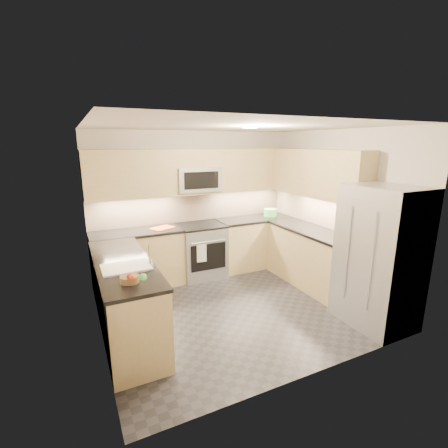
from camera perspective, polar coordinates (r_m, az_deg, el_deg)
floor at (r=4.84m, az=1.86°, el=-14.27°), size 3.60×3.20×0.00m
ceiling at (r=4.27m, az=2.13°, el=16.81°), size 3.60×3.20×0.02m
wall_back at (r=5.82m, az=-5.37°, el=3.63°), size 3.60×0.02×2.50m
wall_front at (r=3.12m, az=15.85°, el=-6.01°), size 3.60×0.02×2.50m
wall_left at (r=3.91m, az=-22.07°, el=-2.45°), size 0.02×3.20×2.50m
wall_right at (r=5.44m, az=19.03°, el=2.21°), size 0.02×3.20×2.50m
base_cab_back_left at (r=5.47m, az=-14.87°, el=-6.17°), size 1.42×0.60×0.90m
base_cab_back_right at (r=6.21m, az=5.27°, el=-3.31°), size 1.42×0.60×0.90m
base_cab_right at (r=5.56m, az=15.07°, el=-5.84°), size 0.60×1.70×0.90m
base_cab_peninsula at (r=4.22m, az=-16.91°, el=-12.48°), size 0.60×2.00×0.90m
countertop_back_left at (r=5.33m, az=-15.18°, el=-1.41°), size 1.42×0.63×0.04m
countertop_back_right at (r=6.09m, az=5.37°, el=0.92°), size 1.42×0.63×0.04m
countertop_right at (r=5.42m, az=15.38°, el=-1.16°), size 0.63×1.70×0.04m
countertop_peninsula at (r=4.04m, az=-17.38°, el=-6.49°), size 0.63×2.00×0.04m
upper_cab_back at (r=5.58m, az=-4.86°, el=9.16°), size 3.60×0.35×0.75m
upper_cab_right at (r=5.44m, az=16.14°, el=8.55°), size 0.35×1.95×0.75m
backsplash_back at (r=5.82m, az=-5.34°, el=3.09°), size 3.60×0.01×0.51m
backsplash_right at (r=5.77m, az=15.84°, el=2.52°), size 0.01×2.30×0.51m
gas_range at (r=5.72m, az=-4.04°, el=-4.75°), size 0.76×0.65×0.91m
range_cooktop at (r=5.59m, az=-4.12°, el=-0.28°), size 0.76×0.65×0.03m
oven_door_glass at (r=5.44m, az=-2.74°, el=-5.81°), size 0.62×0.02×0.45m
oven_handle at (r=5.33m, az=-2.69°, el=-3.14°), size 0.60×0.02×0.02m
microwave at (r=5.57m, az=-4.74°, el=7.86°), size 0.76×0.40×0.40m
microwave_door at (r=5.38m, az=-3.95°, el=7.66°), size 0.60×0.01×0.28m
refrigerator at (r=4.54m, az=25.67°, el=-5.27°), size 0.70×0.90×1.80m
fridge_handle_left at (r=4.14m, az=24.43°, el=-6.18°), size 0.02×0.02×1.20m
fridge_handle_right at (r=4.36m, az=20.83°, el=-4.83°), size 0.02×0.02×1.20m
sink_basin at (r=3.82m, az=-16.76°, el=-8.27°), size 0.52×0.38×0.16m
faucet at (r=3.80m, az=-13.09°, el=-4.96°), size 0.03×0.03×0.28m
utensil_bowl at (r=6.25m, az=8.13°, el=2.02°), size 0.26×0.26×0.14m
cutting_board at (r=5.40m, az=-10.77°, el=-0.67°), size 0.42×0.37×0.01m
fruit_basket at (r=3.41m, az=-16.25°, el=-9.27°), size 0.23×0.23×0.07m
fruit_apple at (r=3.25m, az=-16.23°, el=-8.90°), size 0.06×0.06×0.06m
fruit_pear at (r=3.21m, az=-14.06°, el=-9.05°), size 0.07×0.07×0.07m
dish_towel_check at (r=5.32m, az=-3.96°, el=-5.14°), size 0.16×0.03×0.30m
fruit_orange at (r=3.23m, az=-15.87°, el=-9.07°), size 0.06×0.06×0.06m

